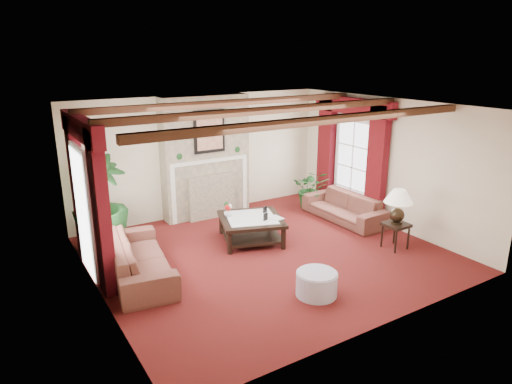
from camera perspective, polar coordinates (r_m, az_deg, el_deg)
floor at (r=8.52m, az=1.52°, el=-7.74°), size 6.00×6.00×0.00m
ceiling at (r=7.78m, az=1.68°, el=10.62°), size 6.00×6.00×0.00m
back_wall at (r=10.38m, az=-6.79°, el=4.57°), size 6.00×0.02×2.70m
left_wall at (r=6.94m, az=-19.61°, el=-2.63°), size 0.02×5.50×2.70m
right_wall at (r=9.96m, az=16.20°, el=3.48°), size 0.02×5.50×2.70m
ceiling_beams at (r=7.79m, az=1.68°, el=10.18°), size 6.00×3.00×0.12m
fireplace at (r=10.00m, az=-6.56°, el=11.94°), size 2.00×0.52×2.70m
french_door_left at (r=7.70m, az=-21.63°, el=5.07°), size 0.10×1.10×2.16m
french_door_right at (r=10.48m, az=12.39°, el=8.75°), size 0.10×1.10×2.16m
curtains_left at (r=7.65m, az=-21.16°, el=8.26°), size 0.20×2.40×2.55m
curtains_right at (r=10.36m, az=12.09°, el=11.02°), size 0.20×2.40×2.55m
sofa_left at (r=7.80m, az=-14.42°, el=-7.22°), size 2.43×1.35×0.87m
sofa_right at (r=10.25m, az=10.97°, el=-1.35°), size 2.02×0.66×0.78m
potted_palm at (r=9.09m, az=-18.76°, el=-3.54°), size 2.51×2.67×1.03m
small_plant at (r=10.92m, az=6.95°, el=-0.13°), size 1.79×1.79×0.74m
coffee_table at (r=8.99m, az=-0.61°, el=-4.68°), size 1.50×1.50×0.48m
side_table at (r=9.06m, az=17.00°, el=-5.24°), size 0.50×0.50×0.50m
ottoman at (r=7.16m, az=7.58°, el=-11.32°), size 0.63×0.63×0.37m
table_lamp at (r=8.86m, az=17.32°, el=-1.70°), size 0.54×0.54×0.68m
flower_vase at (r=8.97m, az=-3.50°, el=-2.57°), size 0.26×0.26×0.16m
book at (r=8.76m, az=2.01°, el=-2.62°), size 0.21×0.07×0.28m
photo_frame_a at (r=8.73m, az=1.21°, el=-3.15°), size 0.12×0.05×0.15m
photo_frame_b at (r=9.14m, az=1.13°, el=-2.24°), size 0.11×0.06×0.14m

